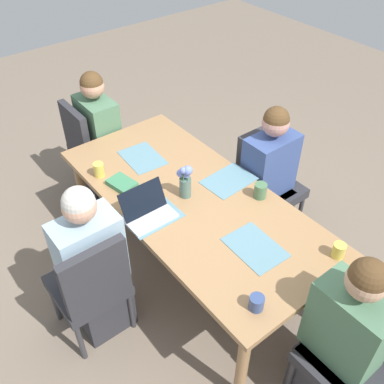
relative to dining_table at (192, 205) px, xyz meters
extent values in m
plane|color=#756656|center=(0.00, 0.00, -0.66)|extent=(10.00, 10.00, 0.00)
cube|color=#9E754C|center=(0.00, 0.00, 0.05)|extent=(2.12, 0.97, 0.04)
cylinder|color=#9E754C|center=(-0.98, -0.40, -0.31)|extent=(0.07, 0.07, 0.69)
cylinder|color=#9E754C|center=(0.98, -0.40, -0.31)|extent=(0.07, 0.07, 0.69)
cylinder|color=#9E754C|center=(-0.98, 0.40, -0.31)|extent=(0.07, 0.07, 0.69)
cylinder|color=#9E754C|center=(0.98, 0.40, -0.31)|extent=(0.07, 0.07, 0.69)
cube|color=#2D2D33|center=(-1.34, -0.03, -0.25)|extent=(0.44, 0.44, 0.08)
cube|color=#2D2D33|center=(-1.34, -0.22, 0.01)|extent=(0.42, 0.06, 0.45)
cylinder|color=#333338|center=(-1.53, 0.16, -0.48)|extent=(0.04, 0.04, 0.37)
cylinder|color=#333338|center=(-1.15, 0.16, -0.48)|extent=(0.04, 0.04, 0.37)
cylinder|color=#333338|center=(-1.53, -0.22, -0.48)|extent=(0.04, 0.04, 0.37)
cylinder|color=#333338|center=(-1.15, -0.22, -0.48)|extent=(0.04, 0.04, 0.37)
cube|color=#2D2D33|center=(-1.28, -0.03, -0.44)|extent=(0.34, 0.36, 0.45)
cube|color=#4C7556|center=(-1.28, -0.03, 0.04)|extent=(0.40, 0.24, 0.50)
sphere|color=tan|center=(-1.28, -0.03, 0.41)|extent=(0.20, 0.20, 0.20)
sphere|color=#51381E|center=(-1.28, -0.03, 0.44)|extent=(0.19, 0.19, 0.19)
cube|color=#2D2D33|center=(-0.02, -0.84, -0.25)|extent=(0.44, 0.44, 0.08)
cube|color=#2D2D33|center=(0.17, -0.84, 0.01)|extent=(0.06, 0.42, 0.45)
cylinder|color=#333338|center=(-0.21, -1.03, -0.48)|extent=(0.04, 0.04, 0.37)
cylinder|color=#333338|center=(-0.21, -0.65, -0.48)|extent=(0.04, 0.04, 0.37)
cylinder|color=#333338|center=(0.17, -1.03, -0.48)|extent=(0.04, 0.04, 0.37)
cylinder|color=#333338|center=(0.17, -0.65, -0.48)|extent=(0.04, 0.04, 0.37)
cube|color=#2D2D33|center=(-0.02, -0.78, -0.44)|extent=(0.36, 0.34, 0.45)
cube|color=#99B7CC|center=(-0.02, -0.78, 0.04)|extent=(0.24, 0.40, 0.50)
sphere|color=tan|center=(-0.02, -0.78, 0.41)|extent=(0.20, 0.20, 0.20)
sphere|color=beige|center=(-0.02, -0.78, 0.44)|extent=(0.19, 0.19, 0.19)
cube|color=#2D2D33|center=(0.04, 0.79, -0.25)|extent=(0.44, 0.44, 0.08)
cube|color=#2D2D33|center=(-0.15, 0.79, 0.01)|extent=(0.06, 0.42, 0.45)
cylinder|color=#333338|center=(0.23, 0.98, -0.48)|extent=(0.04, 0.04, 0.37)
cylinder|color=#333338|center=(0.23, 0.60, -0.48)|extent=(0.04, 0.04, 0.37)
cylinder|color=#333338|center=(-0.15, 0.98, -0.48)|extent=(0.04, 0.04, 0.37)
cylinder|color=#333338|center=(-0.15, 0.60, -0.48)|extent=(0.04, 0.04, 0.37)
cube|color=#2D2D33|center=(0.04, 0.73, -0.44)|extent=(0.36, 0.34, 0.45)
cube|color=#384C84|center=(0.04, 0.73, 0.04)|extent=(0.24, 0.40, 0.50)
sphere|color=tan|center=(0.04, 0.73, 0.41)|extent=(0.20, 0.20, 0.20)
sphere|color=#51381E|center=(0.04, 0.73, 0.44)|extent=(0.19, 0.19, 0.19)
cube|color=#2D2D33|center=(1.33, 0.04, -0.25)|extent=(0.44, 0.44, 0.08)
cube|color=#2D2D33|center=(1.33, 0.23, 0.01)|extent=(0.42, 0.06, 0.45)
cylinder|color=#333338|center=(1.14, -0.15, -0.48)|extent=(0.04, 0.04, 0.37)
cylinder|color=#333338|center=(1.14, 0.23, -0.48)|extent=(0.04, 0.04, 0.37)
cube|color=#2D2D33|center=(1.27, 0.04, -0.44)|extent=(0.34, 0.36, 0.45)
cube|color=#4C7556|center=(1.27, 0.04, 0.04)|extent=(0.40, 0.24, 0.50)
sphere|color=tan|center=(1.27, 0.04, 0.41)|extent=(0.20, 0.20, 0.20)
sphere|color=#51381E|center=(1.27, 0.04, 0.44)|extent=(0.19, 0.19, 0.19)
cylinder|color=#4C6B60|center=(-0.05, -0.02, 0.15)|extent=(0.08, 0.08, 0.15)
sphere|color=#6B7FD1|center=(-0.02, -0.02, 0.31)|extent=(0.06, 0.06, 0.06)
cylinder|color=#477A3D|center=(-0.02, -0.02, 0.26)|extent=(0.01, 0.01, 0.09)
sphere|color=#6B7FD1|center=(-0.04, -0.02, 0.26)|extent=(0.06, 0.06, 0.06)
cylinder|color=#477A3D|center=(-0.04, -0.02, 0.24)|extent=(0.01, 0.01, 0.04)
sphere|color=#6B7FD1|center=(-0.06, -0.01, 0.26)|extent=(0.06, 0.06, 0.06)
cylinder|color=#477A3D|center=(-0.06, -0.01, 0.24)|extent=(0.01, 0.01, 0.04)
sphere|color=#6B7FD1|center=(-0.07, -0.05, 0.27)|extent=(0.05, 0.05, 0.05)
cylinder|color=#477A3D|center=(-0.07, -0.05, 0.24)|extent=(0.01, 0.01, 0.05)
sphere|color=#6B7FD1|center=(-0.03, -0.05, 0.31)|extent=(0.05, 0.05, 0.05)
cylinder|color=#477A3D|center=(-0.03, -0.05, 0.27)|extent=(0.01, 0.01, 0.09)
cube|color=slate|center=(-0.60, -0.01, 0.07)|extent=(0.38, 0.28, 0.00)
cube|color=slate|center=(-0.01, -0.32, 0.07)|extent=(0.26, 0.36, 0.00)
cube|color=slate|center=(0.02, 0.32, 0.07)|extent=(0.28, 0.37, 0.00)
cube|color=slate|center=(0.60, 0.02, 0.07)|extent=(0.37, 0.27, 0.00)
cube|color=silver|center=(-0.01, -0.34, 0.08)|extent=(0.22, 0.32, 0.02)
cube|color=black|center=(-0.08, -0.34, 0.18)|extent=(0.09, 0.31, 0.19)
cylinder|color=#47704C|center=(0.28, 0.37, 0.13)|extent=(0.09, 0.09, 0.11)
cylinder|color=#DBC64C|center=(0.95, 0.35, 0.12)|extent=(0.08, 0.08, 0.09)
cylinder|color=#33477A|center=(0.91, -0.28, 0.12)|extent=(0.08, 0.08, 0.09)
cylinder|color=#DBC64C|center=(-0.61, -0.38, 0.13)|extent=(0.08, 0.08, 0.11)
cube|color=#3D7F56|center=(-0.41, -0.31, 0.09)|extent=(0.22, 0.17, 0.04)
camera|label=1|loc=(1.77, -1.38, 2.03)|focal=40.52mm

